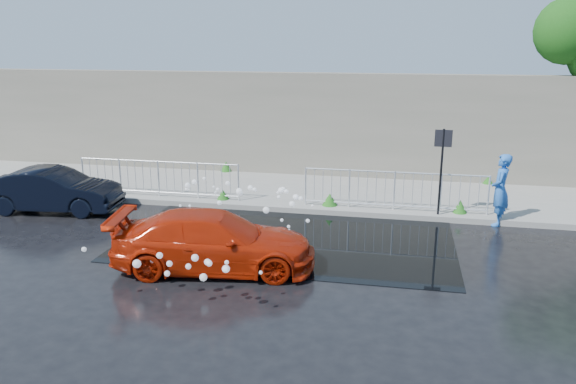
# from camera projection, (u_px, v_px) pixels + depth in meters

# --- Properties ---
(ground) EXTENTS (90.00, 90.00, 0.00)m
(ground) POSITION_uv_depth(u_px,v_px,m) (260.00, 249.00, 13.17)
(ground) COLOR black
(ground) RESTS_ON ground
(pavement) EXTENTS (30.00, 4.00, 0.15)m
(pavement) POSITION_uv_depth(u_px,v_px,m) (299.00, 191.00, 17.87)
(pavement) COLOR gray
(pavement) RESTS_ON ground
(curb) EXTENTS (30.00, 0.25, 0.16)m
(curb) POSITION_uv_depth(u_px,v_px,m) (286.00, 209.00, 15.98)
(curb) COLOR gray
(curb) RESTS_ON ground
(retaining_wall) EXTENTS (30.00, 0.60, 3.50)m
(retaining_wall) POSITION_uv_depth(u_px,v_px,m) (310.00, 124.00, 19.47)
(retaining_wall) COLOR #666356
(retaining_wall) RESTS_ON pavement
(puddle) EXTENTS (8.00, 5.00, 0.01)m
(puddle) POSITION_uv_depth(u_px,v_px,m) (290.00, 236.00, 14.02)
(puddle) COLOR black
(puddle) RESTS_ON ground
(sign_post) EXTENTS (0.45, 0.06, 2.50)m
(sign_post) POSITION_uv_depth(u_px,v_px,m) (442.00, 158.00, 14.84)
(sign_post) COLOR black
(sign_post) RESTS_ON ground
(railing_left) EXTENTS (5.05, 0.05, 1.10)m
(railing_left) POSITION_uv_depth(u_px,v_px,m) (159.00, 177.00, 16.90)
(railing_left) COLOR silver
(railing_left) RESTS_ON pavement
(railing_right) EXTENTS (5.05, 0.05, 1.10)m
(railing_right) POSITION_uv_depth(u_px,v_px,m) (394.00, 189.00, 15.57)
(railing_right) COLOR silver
(railing_right) RESTS_ON pavement
(weeds) EXTENTS (12.17, 3.93, 0.39)m
(weeds) POSITION_uv_depth(u_px,v_px,m) (283.00, 188.00, 17.34)
(weeds) COLOR #174F15
(weeds) RESTS_ON pavement
(water_spray) EXTENTS (3.63, 5.53, 1.04)m
(water_spray) POSITION_uv_depth(u_px,v_px,m) (229.00, 219.00, 13.14)
(water_spray) COLOR white
(water_spray) RESTS_ON ground
(red_car) EXTENTS (4.51, 2.38, 1.25)m
(red_car) POSITION_uv_depth(u_px,v_px,m) (214.00, 241.00, 11.92)
(red_car) COLOR #A71D06
(red_car) RESTS_ON ground
(dark_car) EXTENTS (3.87, 1.69, 1.24)m
(dark_car) POSITION_uv_depth(u_px,v_px,m) (53.00, 190.00, 15.92)
(dark_car) COLOR black
(dark_car) RESTS_ON ground
(person) EXTENTS (0.60, 0.78, 1.91)m
(person) POSITION_uv_depth(u_px,v_px,m) (500.00, 190.00, 14.66)
(person) COLOR blue
(person) RESTS_ON ground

